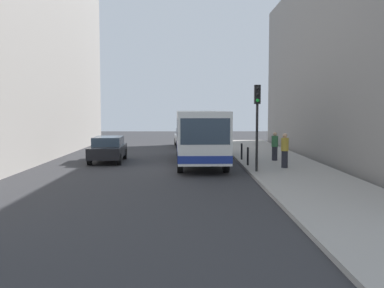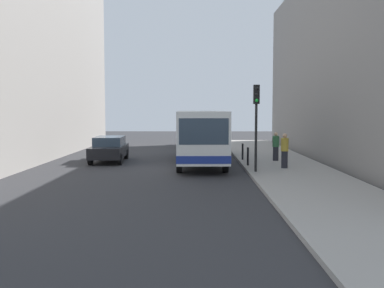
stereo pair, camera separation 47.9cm
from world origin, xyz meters
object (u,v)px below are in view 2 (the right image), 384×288
object	(u,v)px
bus	(200,133)
bollard_mid	(243,152)
car_beside_bus	(109,148)
traffic_light	(256,111)
pedestrian_near_signal	(285,151)
bollard_near	(248,156)
pedestrian_mid_sidewalk	(276,147)
car_behind_bus	(189,137)

from	to	relation	value
bus	bollard_mid	world-z (taller)	bus
car_beside_bus	bollard_mid	xyz separation A→B (m)	(7.88, -0.21, -0.16)
bus	car_beside_bus	world-z (taller)	bus
traffic_light	pedestrian_near_signal	distance (m)	2.89
bus	bollard_near	world-z (taller)	bus
traffic_light	pedestrian_near_signal	world-z (taller)	traffic_light
car_beside_bus	traffic_light	distance (m)	9.80
bus	pedestrian_mid_sidewalk	bearing A→B (deg)	176.08
bus	bollard_mid	distance (m)	2.78
bollard_near	bollard_mid	xyz separation A→B (m)	(0.00, 2.68, 0.00)
bollard_mid	pedestrian_mid_sidewalk	size ratio (longest dim) A/B	0.58
car_behind_bus	pedestrian_mid_sidewalk	world-z (taller)	pedestrian_mid_sidewalk
car_beside_bus	car_behind_bus	world-z (taller)	same
traffic_light	bollard_mid	distance (m)	5.57
traffic_light	bollard_near	size ratio (longest dim) A/B	4.32
bollard_mid	pedestrian_near_signal	xyz separation A→B (m)	(1.73, -3.70, 0.40)
traffic_light	pedestrian_mid_sidewalk	size ratio (longest dim) A/B	2.50
pedestrian_near_signal	pedestrian_mid_sidewalk	bearing A→B (deg)	-114.83
bus	bollard_near	distance (m)	3.63
bus	car_beside_bus	bearing A→B (deg)	-7.10
car_beside_bus	pedestrian_mid_sidewalk	xyz separation A→B (m)	(9.73, -0.71, 0.18)
car_behind_bus	pedestrian_mid_sidewalk	distance (m)	12.60
bollard_mid	car_behind_bus	bearing A→B (deg)	106.62
traffic_light	pedestrian_near_signal	xyz separation A→B (m)	(1.63, 1.33, -1.98)
car_beside_bus	bollard_mid	distance (m)	7.89
car_behind_bus	pedestrian_near_signal	xyz separation A→B (m)	(5.01, -14.70, 0.24)
car_beside_bus	car_behind_bus	distance (m)	11.73
car_beside_bus	traffic_light	size ratio (longest dim) A/B	1.09
bus	traffic_light	size ratio (longest dim) A/B	2.70
car_beside_bus	bollard_near	xyz separation A→B (m)	(7.88, -2.88, -0.16)
bus	traffic_light	world-z (taller)	traffic_light
car_beside_bus	pedestrian_near_signal	world-z (taller)	pedestrian_near_signal
pedestrian_near_signal	pedestrian_mid_sidewalk	size ratio (longest dim) A/B	1.06
car_behind_bus	bollard_mid	bearing A→B (deg)	102.84
bollard_near	pedestrian_near_signal	world-z (taller)	pedestrian_near_signal
pedestrian_mid_sidewalk	car_beside_bus	bearing A→B (deg)	-159.17
bollard_near	bollard_mid	bearing A→B (deg)	90.00
bus	pedestrian_mid_sidewalk	world-z (taller)	bus
car_beside_bus	pedestrian_mid_sidewalk	size ratio (longest dim) A/B	2.72
pedestrian_near_signal	bollard_near	bearing A→B (deg)	-53.30
traffic_light	bus	bearing A→B (deg)	119.19
bollard_mid	pedestrian_near_signal	world-z (taller)	pedestrian_near_signal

